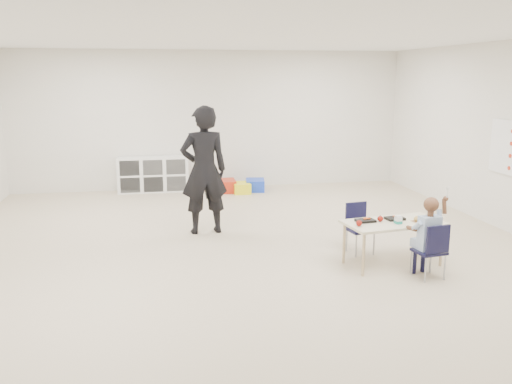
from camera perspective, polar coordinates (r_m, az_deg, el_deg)
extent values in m
plane|color=beige|center=(7.10, -0.92, -6.63)|extent=(9.00, 9.00, 0.00)
plane|color=white|center=(6.74, -1.00, 16.53)|extent=(9.00, 9.00, 0.00)
cube|color=white|center=(11.22, -4.80, 7.55)|extent=(8.00, 0.02, 2.80)
cube|color=white|center=(2.56, 16.18, -8.42)|extent=(8.00, 0.02, 2.80)
cube|color=beige|center=(6.80, 14.28, -3.16)|extent=(1.27, 0.76, 0.03)
cube|color=black|center=(6.89, 14.40, -2.71)|extent=(0.24, 0.19, 0.03)
cube|color=black|center=(6.71, 11.44, -2.97)|extent=(0.24, 0.19, 0.03)
cube|color=white|center=(6.68, 14.74, -2.89)|extent=(0.08, 0.08, 0.10)
ellipsoid|color=#B08D48|center=(6.87, 16.63, -2.73)|extent=(0.09, 0.09, 0.07)
sphere|color=maroon|center=(6.75, 12.95, -2.76)|extent=(0.07, 0.07, 0.07)
sphere|color=maroon|center=(6.49, 10.79, -3.25)|extent=(0.07, 0.07, 0.07)
cube|color=white|center=(11.08, -10.78, 1.84)|extent=(1.40, 0.40, 0.70)
cube|color=white|center=(8.90, 24.58, 4.36)|extent=(0.02, 0.60, 0.80)
imported|color=black|center=(7.92, -5.50, 2.29)|extent=(0.73, 0.52, 1.88)
cube|color=red|center=(10.91, -3.23, 0.66)|extent=(0.40, 0.51, 0.24)
cube|color=yellow|center=(10.79, -1.54, 0.44)|extent=(0.33, 0.42, 0.21)
cube|color=blue|center=(11.00, -0.09, 0.74)|extent=(0.43, 0.52, 0.23)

